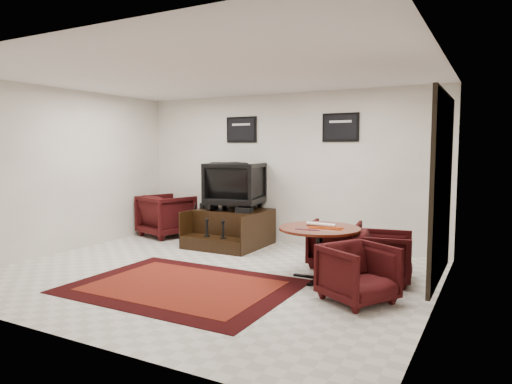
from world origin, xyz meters
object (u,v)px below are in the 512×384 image
(shine_podium, at_px, (232,229))
(armchair_side, at_px, (166,213))
(table_chair_window, at_px, (383,254))
(table_chair_corner, at_px, (358,271))
(shine_chair, at_px, (235,183))
(meeting_table, at_px, (319,234))
(table_chair_back, at_px, (335,241))

(shine_podium, bearing_deg, armchair_side, 176.17)
(table_chair_window, xyz_separation_m, table_chair_corner, (-0.07, -0.96, -0.00))
(shine_chair, relative_size, meeting_table, 0.89)
(shine_podium, distance_m, table_chair_back, 2.23)
(armchair_side, distance_m, table_chair_corner, 5.04)
(shine_podium, relative_size, armchair_side, 1.40)
(table_chair_back, bearing_deg, table_chair_corner, 109.27)
(shine_chair, relative_size, table_chair_window, 1.31)
(shine_chair, bearing_deg, table_chair_corner, 133.49)
(armchair_side, xyz_separation_m, table_chair_window, (4.64, -1.18, -0.09))
(table_chair_back, relative_size, table_chair_corner, 1.01)
(meeting_table, bearing_deg, table_chair_window, 20.54)
(shine_chair, relative_size, table_chair_back, 1.30)
(shine_podium, xyz_separation_m, table_chair_back, (2.16, -0.55, 0.07))
(armchair_side, bearing_deg, meeting_table, 175.79)
(meeting_table, bearing_deg, shine_podium, 148.33)
(shine_podium, height_order, meeting_table, meeting_table)
(shine_chair, distance_m, table_chair_corner, 3.73)
(shine_chair, xyz_separation_m, table_chair_corner, (2.94, -2.17, -0.77))
(meeting_table, relative_size, table_chair_corner, 1.47)
(table_chair_back, height_order, table_chair_corner, table_chair_back)
(shine_podium, height_order, armchair_side, armchair_side)
(shine_podium, xyz_separation_m, table_chair_corner, (2.94, -2.03, 0.07))
(meeting_table, distance_m, table_chair_back, 0.85)
(armchair_side, distance_m, table_chair_window, 4.79)
(armchair_side, bearing_deg, shine_chair, -162.18)
(shine_podium, xyz_separation_m, meeting_table, (2.22, -1.37, 0.33))
(shine_chair, height_order, table_chair_window, shine_chair)
(table_chair_corner, bearing_deg, table_chair_window, 26.38)
(meeting_table, bearing_deg, armchair_side, 158.98)
(meeting_table, relative_size, table_chair_back, 1.45)
(table_chair_window, bearing_deg, shine_podium, 60.98)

